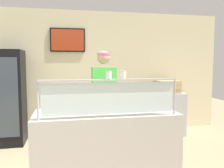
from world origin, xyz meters
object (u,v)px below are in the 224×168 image
at_px(worker_figure, 104,98).
at_px(pizza_tray, 107,109).
at_px(parmesan_shaker, 109,76).
at_px(drink_fridge, 6,97).
at_px(pizza_server, 110,107).
at_px(pepper_flake_shaker, 123,75).
at_px(pizza_box_stack, 167,87).

bearing_deg(worker_figure, pizza_tray, -96.75).
xyz_separation_m(parmesan_shaker, drink_fridge, (-1.60, 2.15, -0.52)).
bearing_deg(drink_fridge, pizza_server, -46.43).
height_order(parmesan_shaker, pepper_flake_shaker, pepper_flake_shaker).
distance_m(drink_fridge, pizza_box_stack, 3.29).
bearing_deg(pepper_flake_shaker, pizza_server, 101.29).
relative_size(pepper_flake_shaker, drink_fridge, 0.05).
relative_size(pizza_tray, worker_figure, 0.23).
relative_size(pizza_tray, pizza_server, 1.47).
distance_m(pepper_flake_shaker, drink_fridge, 2.84).
xyz_separation_m(parmesan_shaker, pizza_box_stack, (1.68, 2.11, -0.37)).
distance_m(parmesan_shaker, drink_fridge, 2.74).
bearing_deg(pizza_box_stack, worker_figure, -146.09).
relative_size(drink_fridge, pizza_box_stack, 3.60).
xyz_separation_m(pepper_flake_shaker, pizza_box_stack, (1.51, 2.11, -0.37)).
relative_size(worker_figure, drink_fridge, 0.97).
bearing_deg(parmesan_shaker, pizza_box_stack, 51.48).
bearing_deg(parmesan_shaker, drink_fridge, 126.65).
height_order(pepper_flake_shaker, worker_figure, worker_figure).
distance_m(pizza_server, pizza_box_stack, 2.36).
height_order(worker_figure, drink_fridge, drink_fridge).
relative_size(pizza_tray, pizza_box_stack, 0.81).
distance_m(pizza_tray, parmesan_shaker, 0.61).
bearing_deg(pizza_box_stack, parmesan_shaker, -128.52).
distance_m(pizza_tray, pizza_box_stack, 2.37).
relative_size(worker_figure, pizza_box_stack, 3.49).
relative_size(parmesan_shaker, pepper_flake_shaker, 0.98).
distance_m(pizza_server, worker_figure, 0.69).
height_order(pizza_server, worker_figure, worker_figure).
bearing_deg(pizza_server, pizza_tray, 168.72).
bearing_deg(drink_fridge, worker_figure, -32.19).
bearing_deg(worker_figure, pepper_flake_shaker, -87.89).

